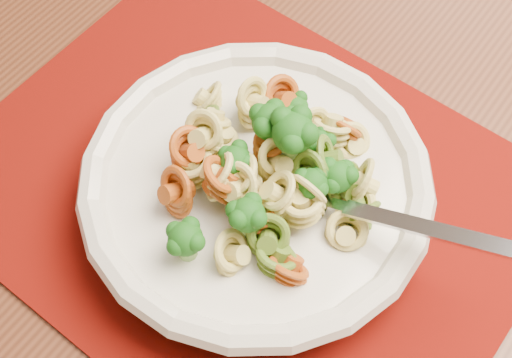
% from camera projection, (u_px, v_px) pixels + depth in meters
% --- Properties ---
extents(dining_table, '(1.41, 1.04, 0.70)m').
position_uv_depth(dining_table, '(312.00, 158.00, 0.66)').
color(dining_table, '#562B18').
rests_on(dining_table, ground).
extents(placemat, '(0.46, 0.39, 0.00)m').
position_uv_depth(placemat, '(245.00, 192.00, 0.52)').
color(placemat, '#5F0704').
rests_on(placemat, dining_table).
extents(pasta_bowl, '(0.24, 0.24, 0.05)m').
position_uv_depth(pasta_bowl, '(256.00, 187.00, 0.49)').
color(pasta_bowl, silver).
rests_on(pasta_bowl, placemat).
extents(pasta_broccoli_heap, '(0.21, 0.21, 0.06)m').
position_uv_depth(pasta_broccoli_heap, '(256.00, 174.00, 0.48)').
color(pasta_broccoli_heap, tan).
rests_on(pasta_broccoli_heap, pasta_bowl).
extents(fork, '(0.18, 0.03, 0.08)m').
position_uv_depth(fork, '(312.00, 199.00, 0.47)').
color(fork, silver).
rests_on(fork, pasta_bowl).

